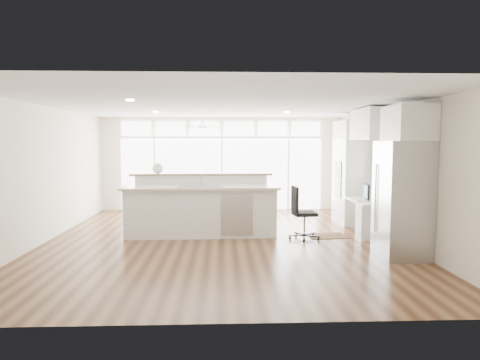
{
  "coord_description": "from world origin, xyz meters",
  "views": [
    {
      "loc": [
        0.03,
        -8.51,
        1.97
      ],
      "look_at": [
        0.39,
        0.6,
        1.17
      ],
      "focal_mm": 32.0,
      "sensor_mm": 36.0,
      "label": 1
    }
  ],
  "objects": [
    {
      "name": "upper_cabinets",
      "position": [
        3.17,
        0.3,
        2.35
      ],
      "size": [
        0.64,
        1.3,
        0.64
      ],
      "primitive_type": "cube",
      "color": "white",
      "rests_on": "wall_right"
    },
    {
      "name": "wall_back",
      "position": [
        0.0,
        4.0,
        1.35
      ],
      "size": [
        7.0,
        0.04,
        2.7
      ],
      "primitive_type": "cube",
      "color": "silver",
      "rests_on": "floor"
    },
    {
      "name": "wall_right",
      "position": [
        3.5,
        0.0,
        1.35
      ],
      "size": [
        0.04,
        8.0,
        2.7
      ],
      "primitive_type": "cube",
      "color": "silver",
      "rests_on": "floor"
    },
    {
      "name": "transom_row",
      "position": [
        0.0,
        3.94,
        2.38
      ],
      "size": [
        5.9,
        0.06,
        0.4
      ],
      "primitive_type": "cube",
      "color": "white",
      "rests_on": "wall_back"
    },
    {
      "name": "fridge_cabinet",
      "position": [
        3.17,
        -1.35,
        2.3
      ],
      "size": [
        0.64,
        0.9,
        0.6
      ],
      "primitive_type": "cube",
      "color": "white",
      "rests_on": "wall_right"
    },
    {
      "name": "office_chair",
      "position": [
        1.69,
        0.07,
        0.54
      ],
      "size": [
        0.61,
        0.57,
        1.07
      ],
      "primitive_type": "cube",
      "rotation": [
        0.0,
        0.0,
        0.11
      ],
      "color": "black",
      "rests_on": "floor"
    },
    {
      "name": "rug",
      "position": [
        2.23,
        0.31,
        0.01
      ],
      "size": [
        0.87,
        0.67,
        0.01
      ],
      "primitive_type": "cube",
      "rotation": [
        0.0,
        0.0,
        0.1
      ],
      "color": "#321F0F",
      "rests_on": "floor"
    },
    {
      "name": "oven_cabinet",
      "position": [
        3.17,
        1.8,
        1.25
      ],
      "size": [
        0.64,
        1.2,
        2.5
      ],
      "primitive_type": "cube",
      "color": "white",
      "rests_on": "floor"
    },
    {
      "name": "framed_photos",
      "position": [
        3.46,
        0.92,
        1.4
      ],
      "size": [
        0.06,
        0.22,
        0.8
      ],
      "primitive_type": "cube",
      "color": "black",
      "rests_on": "wall_right"
    },
    {
      "name": "monitor",
      "position": [
        3.05,
        0.3,
        0.94
      ],
      "size": [
        0.13,
        0.45,
        0.37
      ],
      "primitive_type": "cube",
      "rotation": [
        0.0,
        0.0,
        -0.14
      ],
      "color": "black",
      "rests_on": "desk_nook"
    },
    {
      "name": "desk_nook",
      "position": [
        3.13,
        0.3,
        0.38
      ],
      "size": [
        0.72,
        1.3,
        0.76
      ],
      "primitive_type": "cube",
      "color": "white",
      "rests_on": "floor"
    },
    {
      "name": "potted_plant",
      "position": [
        3.17,
        1.8,
        2.62
      ],
      "size": [
        0.31,
        0.34,
        0.24
      ],
      "primitive_type": "imported",
      "rotation": [
        0.0,
        0.0,
        0.1
      ],
      "color": "#285022",
      "rests_on": "oven_cabinet"
    },
    {
      "name": "desk_window",
      "position": [
        3.46,
        0.3,
        1.55
      ],
      "size": [
        0.04,
        0.85,
        0.85
      ],
      "primitive_type": "cube",
      "color": "white",
      "rests_on": "wall_right"
    },
    {
      "name": "glass_wall",
      "position": [
        0.0,
        3.94,
        1.05
      ],
      "size": [
        5.8,
        0.06,
        2.08
      ],
      "primitive_type": "cube",
      "color": "white",
      "rests_on": "wall_back"
    },
    {
      "name": "floor",
      "position": [
        0.0,
        0.0,
        -0.01
      ],
      "size": [
        7.0,
        8.0,
        0.02
      ],
      "primitive_type": "cube",
      "color": "#3D2312",
      "rests_on": "ground"
    },
    {
      "name": "fishbowl",
      "position": [
        -1.39,
        0.88,
        1.41
      ],
      "size": [
        0.26,
        0.26,
        0.24
      ],
      "primitive_type": "sphere",
      "rotation": [
        0.0,
        0.0,
        -0.07
      ],
      "color": "white",
      "rests_on": "kitchen_island"
    },
    {
      "name": "ceiling_fan",
      "position": [
        -0.5,
        2.8,
        2.48
      ],
      "size": [
        1.16,
        1.16,
        0.32
      ],
      "primitive_type": "cube",
      "color": "white",
      "rests_on": "ceiling"
    },
    {
      "name": "kitchen_island",
      "position": [
        -0.43,
        0.5,
        0.65
      ],
      "size": [
        3.29,
        1.31,
        1.3
      ],
      "primitive_type": "cube",
      "rotation": [
        0.0,
        0.0,
        0.02
      ],
      "color": "white",
      "rests_on": "floor"
    },
    {
      "name": "ceiling",
      "position": [
        0.0,
        0.0,
        2.7
      ],
      "size": [
        7.0,
        8.0,
        0.02
      ],
      "primitive_type": "cube",
      "color": "silver",
      "rests_on": "wall_back"
    },
    {
      "name": "wall_left",
      "position": [
        -3.5,
        0.0,
        1.35
      ],
      "size": [
        0.04,
        8.0,
        2.7
      ],
      "primitive_type": "cube",
      "color": "silver",
      "rests_on": "floor"
    },
    {
      "name": "keyboard",
      "position": [
        2.88,
        0.3,
        0.77
      ],
      "size": [
        0.16,
        0.33,
        0.02
      ],
      "primitive_type": "cube",
      "rotation": [
        0.0,
        0.0,
        -0.14
      ],
      "color": "silver",
      "rests_on": "desk_nook"
    },
    {
      "name": "wall_front",
      "position": [
        0.0,
        -4.0,
        1.35
      ],
      "size": [
        7.0,
        0.04,
        2.7
      ],
      "primitive_type": "cube",
      "color": "silver",
      "rests_on": "floor"
    },
    {
      "name": "recessed_lights",
      "position": [
        0.0,
        0.2,
        2.68
      ],
      "size": [
        3.4,
        3.0,
        0.02
      ],
      "primitive_type": "cube",
      "color": "white",
      "rests_on": "ceiling"
    },
    {
      "name": "refrigerator",
      "position": [
        3.11,
        -1.35,
        1.0
      ],
      "size": [
        0.76,
        0.9,
        2.0
      ],
      "primitive_type": "cube",
      "color": "#A9AAAE",
      "rests_on": "floor"
    }
  ]
}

